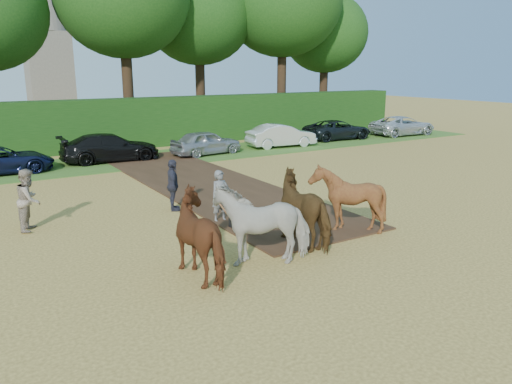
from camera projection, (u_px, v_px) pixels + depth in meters
name	position (u px, v px, depth m)	size (l,w,h in m)	color
ground	(267.00, 237.00, 14.55)	(120.00, 120.00, 0.00)	gold
earth_strip	(206.00, 184.00, 21.09)	(4.50, 17.00, 0.05)	#472D1C
grass_verge	(121.00, 162.00, 26.09)	(50.00, 5.00, 0.03)	#38601E
hedgerow	(96.00, 125.00, 29.44)	(46.00, 1.60, 3.00)	#14380F
spectator_near	(29.00, 200.00, 14.99)	(0.92, 0.71, 1.89)	#C2AD98
spectator_far	(173.00, 185.00, 17.04)	(1.05, 0.44, 1.79)	#272835
plough_team	(284.00, 214.00, 13.31)	(6.61, 5.06, 2.01)	#612E18
parked_cars	(185.00, 143.00, 27.89)	(42.01, 3.36, 1.49)	silver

